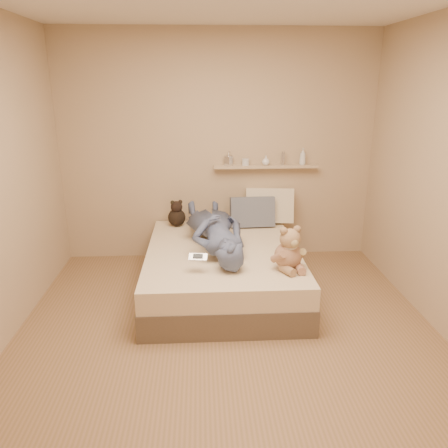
{
  "coord_description": "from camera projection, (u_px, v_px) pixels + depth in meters",
  "views": [
    {
      "loc": [
        -0.21,
        -3.12,
        2.04
      ],
      "look_at": [
        0.0,
        0.65,
        0.8
      ],
      "focal_mm": 35.0,
      "sensor_mm": 36.0,
      "label": 1
    }
  ],
  "objects": [
    {
      "name": "room",
      "position": [
        229.0,
        187.0,
        3.2
      ],
      "size": [
        3.8,
        3.8,
        3.8
      ],
      "color": "#886246",
      "rests_on": "ground"
    },
    {
      "name": "bed",
      "position": [
        222.0,
        269.0,
        4.42
      ],
      "size": [
        1.5,
        1.9,
        0.45
      ],
      "color": "brown",
      "rests_on": "floor"
    },
    {
      "name": "game_console",
      "position": [
        198.0,
        257.0,
        3.77
      ],
      "size": [
        0.17,
        0.09,
        0.06
      ],
      "color": "silver",
      "rests_on": "bed"
    },
    {
      "name": "teddy_bear",
      "position": [
        289.0,
        252.0,
        3.82
      ],
      "size": [
        0.32,
        0.33,
        0.41
      ],
      "color": "tan",
      "rests_on": "bed"
    },
    {
      "name": "dark_plush",
      "position": [
        177.0,
        215.0,
        4.99
      ],
      "size": [
        0.2,
        0.2,
        0.31
      ],
      "color": "black",
      "rests_on": "bed"
    },
    {
      "name": "pillow_cream",
      "position": [
        269.0,
        206.0,
        5.1
      ],
      "size": [
        0.57,
        0.31,
        0.43
      ],
      "primitive_type": "cube",
      "rotation": [
        -0.28,
        0.0,
        -0.09
      ],
      "color": "beige",
      "rests_on": "bed"
    },
    {
      "name": "pillow_grey",
      "position": [
        252.0,
        212.0,
        4.97
      ],
      "size": [
        0.51,
        0.23,
        0.36
      ],
      "primitive_type": "cube",
      "rotation": [
        -0.22,
        0.0,
        0.05
      ],
      "color": "slate",
      "rests_on": "bed"
    },
    {
      "name": "person",
      "position": [
        215.0,
        229.0,
        4.36
      ],
      "size": [
        0.77,
        1.56,
        0.36
      ],
      "primitive_type": "imported",
      "rotation": [
        0.0,
        0.0,
        3.3
      ],
      "color": "#495173",
      "rests_on": "bed"
    },
    {
      "name": "wall_shelf",
      "position": [
        266.0,
        166.0,
        5.03
      ],
      "size": [
        1.2,
        0.12,
        0.03
      ],
      "primitive_type": "cube",
      "color": "tan",
      "rests_on": "wall_back"
    },
    {
      "name": "shelf_bottles",
      "position": [
        265.0,
        159.0,
        5.01
      ],
      "size": [
        0.95,
        0.12,
        0.19
      ],
      "color": "silver",
      "rests_on": "wall_shelf"
    }
  ]
}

